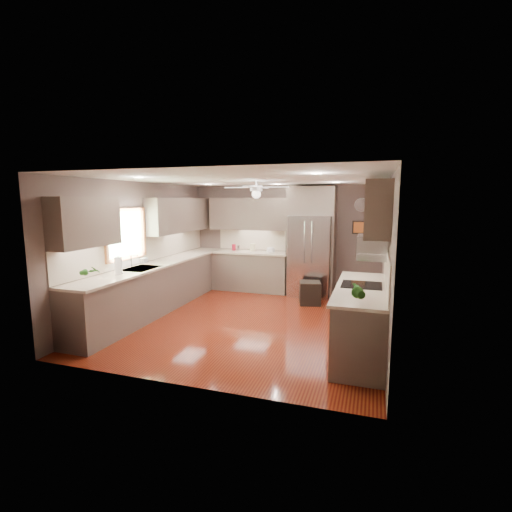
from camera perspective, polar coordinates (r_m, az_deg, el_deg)
The scene contains 27 objects.
floor at distance 6.80m, azimuth -0.73°, elevation -9.87°, with size 5.00×5.00×0.00m, color #450E09.
ceiling at distance 6.46m, azimuth -0.78°, elevation 11.68°, with size 5.00×5.00×0.00m, color white.
wall_back at distance 8.90m, azimuth 4.37°, elevation 2.73°, with size 4.50×4.50×0.00m, color brown.
wall_front at distance 4.25m, azimuth -11.54°, elevation -3.81°, with size 4.50×4.50×0.00m, color brown.
wall_left at distance 7.53m, azimuth -17.22°, elevation 1.31°, with size 5.00×5.00×0.00m, color brown.
wall_right at distance 6.18m, azimuth 19.43°, elevation -0.29°, with size 5.00×5.00×0.00m, color brown.
canister_a at distance 9.03m, azimuth -3.43°, elevation 1.35°, with size 0.09×0.09×0.15m, color maroon.
canister_b at distance 8.98m, azimuth -2.72°, elevation 1.25°, with size 0.08×0.08×0.12m, color silver.
canister_c at distance 8.88m, azimuth -0.53°, elevation 1.31°, with size 0.12×0.12×0.20m, color beige.
soap_bottle at distance 7.29m, azimuth -16.77°, elevation -0.60°, with size 0.09×0.09×0.19m, color white.
potted_plant_left at distance 6.05m, azimuth -24.09°, elevation -2.17°, with size 0.17×0.11×0.32m, color #1E4F16.
potted_plant_right at distance 4.47m, azimuth 15.51°, elevation -5.30°, with size 0.18×0.14×0.32m, color #1E4F16.
bowl at distance 8.71m, azimuth 2.25°, elevation 0.73°, with size 0.20×0.20×0.05m, color beige.
left_run at distance 7.62m, azimuth -14.49°, elevation -4.34°, with size 0.65×4.70×1.45m.
back_run at distance 8.92m, azimuth -0.67°, elevation -2.20°, with size 1.85×0.65×1.45m.
uppers at distance 7.38m, azimuth -4.50°, elevation 6.38°, with size 4.50×4.70×0.95m.
window at distance 7.08m, azimuth -19.45°, elevation 3.22°, with size 0.05×1.12×0.92m.
sink at distance 6.99m, azimuth -17.30°, elevation -2.06°, with size 0.50×0.70×0.32m.
refrigerator at distance 8.44m, azimuth 8.45°, elevation 1.92°, with size 1.06×0.75×2.45m.
right_run at distance 5.57m, azimuth 15.91°, elevation -9.16°, with size 0.70×2.20×1.45m.
microwave at distance 5.60m, azimuth 17.41°, elevation 1.32°, with size 0.43×0.55×0.34m.
ceiling_fan at distance 6.74m, azimuth 0.05°, elevation 10.12°, with size 1.18×1.18×0.32m.
recessed_lights at distance 6.85m, azimuth -0.01°, elevation 11.45°, with size 2.84×3.14×0.01m.
wall_clock at distance 8.60m, azimuth 15.92°, elevation 7.57°, with size 0.30×0.03×0.30m.
framed_print at distance 8.62m, azimuth 15.78°, elevation 4.25°, with size 0.36×0.03×0.30m.
stool at distance 7.85m, azimuth 8.30°, elevation -5.62°, with size 0.51×0.51×0.49m.
paper_towel at distance 6.52m, azimuth -20.41°, elevation -1.41°, with size 0.12×0.12×0.31m.
Camera 1 is at (2.05, -6.11, 2.15)m, focal length 26.00 mm.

